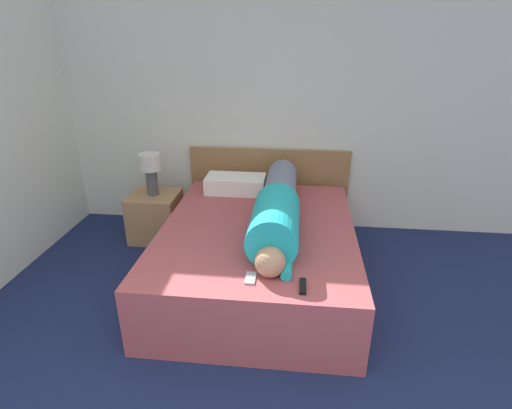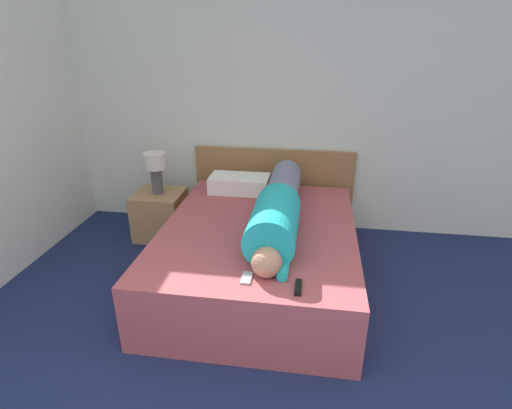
{
  "view_description": "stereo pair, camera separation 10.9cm",
  "coord_description": "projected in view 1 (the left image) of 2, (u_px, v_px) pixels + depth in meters",
  "views": [
    {
      "loc": [
        0.33,
        -0.26,
        1.92
      ],
      "look_at": [
        0.04,
        2.42,
        0.75
      ],
      "focal_mm": 28.0,
      "sensor_mm": 36.0,
      "label": 1
    },
    {
      "loc": [
        0.44,
        -0.25,
        1.92
      ],
      "look_at": [
        0.04,
        2.42,
        0.75
      ],
      "focal_mm": 28.0,
      "sensor_mm": 36.0,
      "label": 2
    }
  ],
  "objects": [
    {
      "name": "bed",
      "position": [
        258.0,
        254.0,
        3.27
      ],
      "size": [
        1.51,
        1.93,
        0.5
      ],
      "color": "#A84C51",
      "rests_on": "ground_plane"
    },
    {
      "name": "cell_phone",
      "position": [
        251.0,
        278.0,
        2.49
      ],
      "size": [
        0.06,
        0.13,
        0.01
      ],
      "color": "#B2B7BC",
      "rests_on": "bed"
    },
    {
      "name": "person_lying",
      "position": [
        277.0,
        208.0,
        3.11
      ],
      "size": [
        0.35,
        1.7,
        0.35
      ],
      "color": "tan",
      "rests_on": "bed"
    },
    {
      "name": "table_lamp",
      "position": [
        151.0,
        168.0,
        3.78
      ],
      "size": [
        0.2,
        0.2,
        0.41
      ],
      "color": "#4C4C51",
      "rests_on": "nightstand"
    },
    {
      "name": "nightstand",
      "position": [
        156.0,
        216.0,
        3.98
      ],
      "size": [
        0.47,
        0.44,
        0.47
      ],
      "color": "#A37A51",
      "rests_on": "ground_plane"
    },
    {
      "name": "wall_back",
      "position": [
        266.0,
        101.0,
        3.9
      ],
      "size": [
        5.26,
        0.06,
        2.6
      ],
      "color": "silver",
      "rests_on": "ground_plane"
    },
    {
      "name": "headboard",
      "position": [
        269.0,
        188.0,
        4.19
      ],
      "size": [
        1.63,
        0.04,
        0.84
      ],
      "color": "olive",
      "rests_on": "ground_plane"
    },
    {
      "name": "tv_remote",
      "position": [
        303.0,
        286.0,
        2.4
      ],
      "size": [
        0.04,
        0.15,
        0.02
      ],
      "color": "black",
      "rests_on": "bed"
    },
    {
      "name": "pillow_near_headboard",
      "position": [
        236.0,
        184.0,
        3.83
      ],
      "size": [
        0.56,
        0.3,
        0.15
      ],
      "color": "white",
      "rests_on": "bed"
    }
  ]
}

